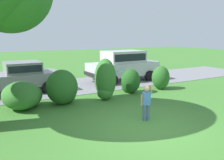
{
  "coord_description": "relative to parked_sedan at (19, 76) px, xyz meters",
  "views": [
    {
      "loc": [
        -4.41,
        -5.58,
        2.88
      ],
      "look_at": [
        0.21,
        2.61,
        1.1
      ],
      "focal_mm": 38.05,
      "sensor_mm": 36.0,
      "label": 1
    }
  ],
  "objects": [
    {
      "name": "ground_plane",
      "position": [
        2.73,
        -7.03,
        -0.85
      ],
      "size": [
        80.0,
        80.0,
        0.0
      ],
      "primitive_type": "plane",
      "color": "#3D752D"
    },
    {
      "name": "driveway_strip",
      "position": [
        2.73,
        0.11,
        -0.84
      ],
      "size": [
        28.0,
        4.4,
        0.02
      ],
      "primitive_type": "cube",
      "color": "slate",
      "rests_on": "ground"
    },
    {
      "name": "shrub_near_tree",
      "position": [
        -0.26,
        -2.92,
        -0.32
      ],
      "size": [
        1.61,
        1.72,
        1.1
      ],
      "color": "#33702B",
      "rests_on": "ground"
    },
    {
      "name": "shrub_centre_left",
      "position": [
        1.29,
        -3.09,
        -0.16
      ],
      "size": [
        1.33,
        1.27,
        1.47
      ],
      "color": "#286023",
      "rests_on": "ground"
    },
    {
      "name": "shrub_centre",
      "position": [
        3.24,
        -3.26,
        -0.01
      ],
      "size": [
        0.96,
        1.08,
        1.86
      ],
      "color": "#33702B",
      "rests_on": "ground"
    },
    {
      "name": "shrub_centre_right",
      "position": [
        4.87,
        -2.86,
        -0.29
      ],
      "size": [
        0.96,
        1.0,
        1.23
      ],
      "color": "#1E511C",
      "rests_on": "ground"
    },
    {
      "name": "shrub_far_end",
      "position": [
        6.78,
        -2.95,
        -0.21
      ],
      "size": [
        0.97,
        0.92,
        1.27
      ],
      "color": "#286023",
      "rests_on": "ground"
    },
    {
      "name": "parked_sedan",
      "position": [
        0.0,
        0.0,
        0.0
      ],
      "size": [
        4.43,
        2.15,
        1.56
      ],
      "color": "gray",
      "rests_on": "ground"
    },
    {
      "name": "parked_suv",
      "position": [
        6.28,
        0.05,
        0.23
      ],
      "size": [
        4.75,
        2.21,
        1.92
      ],
      "color": "silver",
      "rests_on": "ground"
    },
    {
      "name": "child_thrower",
      "position": [
        3.14,
        -6.42,
        -0.13
      ],
      "size": [
        0.48,
        0.24,
        1.29
      ],
      "color": "#4C608C",
      "rests_on": "ground"
    },
    {
      "name": "frisbee",
      "position": [
        2.76,
        -5.24,
        0.76
      ],
      "size": [
        0.29,
        0.28,
        0.16
      ],
      "color": "#1EB7B2"
    }
  ]
}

